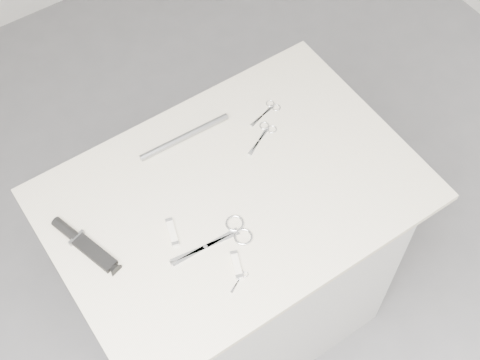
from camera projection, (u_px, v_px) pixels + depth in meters
ground at (236, 319)px, 2.59m from camera, size 4.00×4.00×0.01m
plinth at (235, 268)px, 2.21m from camera, size 0.90×0.60×0.90m
display_board at (234, 194)px, 1.82m from camera, size 1.00×0.70×0.02m
large_shears at (227, 236)px, 1.74m from camera, size 0.22×0.10×0.01m
embroidery_scissors_a at (264, 133)px, 1.92m from camera, size 0.12×0.08×0.00m
embroidery_scissors_b at (268, 110)px, 1.97m from camera, size 0.11×0.06×0.00m
tiny_scissors at (240, 278)px, 1.67m from camera, size 0.07×0.05×0.00m
sheathed_knife at (81, 242)px, 1.72m from camera, size 0.09×0.21×0.03m
pocket_knife_a at (172, 232)px, 1.74m from camera, size 0.04×0.08×0.01m
pocket_knife_b at (236, 265)px, 1.69m from camera, size 0.04×0.08×0.01m
metal_rail at (185, 137)px, 1.91m from camera, size 0.28×0.03×0.02m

